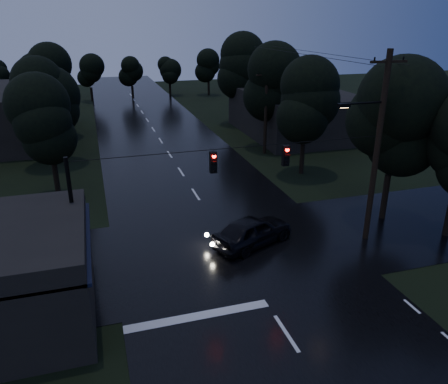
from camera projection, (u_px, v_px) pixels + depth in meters
main_road at (170, 155)px, 39.03m from camera, size 12.00×120.00×0.02m
cross_street at (231, 249)px, 23.02m from camera, size 60.00×9.00×0.02m
building_far_right at (294, 113)px, 45.57m from camera, size 10.00×14.00×4.40m
building_far_left at (11, 115)px, 43.23m from camera, size 10.00×16.00×5.00m
utility_pole_main at (376, 146)px, 22.20m from camera, size 3.50×0.30×10.00m
utility_pole_far at (266, 110)px, 38.07m from camera, size 2.00×0.30×7.50m
anchor_pole_left at (75, 223)px, 19.00m from camera, size 0.18×0.18×6.00m
span_signals at (250, 158)px, 20.34m from camera, size 15.00×0.37×1.12m
tree_corner_near at (396, 121)px, 24.41m from camera, size 4.48×4.48×9.44m
tree_left_a at (48, 122)px, 27.55m from camera, size 3.92×3.92×8.26m
tree_left_b at (46, 96)px, 34.37m from camera, size 4.20×4.20×8.85m
tree_left_c at (46, 77)px, 42.97m from camera, size 4.48×4.48×9.44m
tree_right_a at (306, 101)px, 32.28m from camera, size 4.20×4.20×8.85m
tree_right_b at (272, 82)px, 39.42m from camera, size 4.48×4.48×9.44m
tree_right_c at (242, 67)px, 48.35m from camera, size 4.76×4.76×10.03m
car at (252, 231)px, 23.20m from camera, size 5.06×3.61×1.60m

